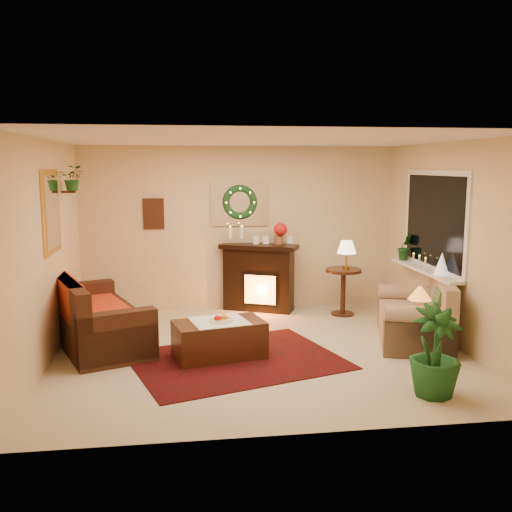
{
  "coord_description": "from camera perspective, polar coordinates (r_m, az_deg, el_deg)",
  "views": [
    {
      "loc": [
        -0.99,
        -6.77,
        2.29
      ],
      "look_at": [
        0.0,
        0.35,
        1.15
      ],
      "focal_mm": 40.0,
      "sensor_mm": 36.0,
      "label": 1
    }
  ],
  "objects": [
    {
      "name": "floor",
      "position": [
        7.22,
        0.39,
        -9.49
      ],
      "size": [
        5.0,
        5.0,
        0.0
      ],
      "primitive_type": "plane",
      "color": "beige",
      "rests_on": "ground"
    },
    {
      "name": "sofa",
      "position": [
        7.68,
        -15.6,
        -5.35
      ],
      "size": [
        1.61,
        2.29,
        0.9
      ],
      "primitive_type": "cube",
      "rotation": [
        0.0,
        0.0,
        0.37
      ],
      "color": "brown",
      "rests_on": "floor"
    },
    {
      "name": "wall_left",
      "position": [
        7.01,
        -20.27,
        0.32
      ],
      "size": [
        4.5,
        4.5,
        0.0
      ],
      "primitive_type": "plane",
      "color": "#EFD88C",
      "rests_on": "ground"
    },
    {
      "name": "end_table_square",
      "position": [
        7.35,
        16.05,
        -7.3
      ],
      "size": [
        0.48,
        0.48,
        0.48
      ],
      "primitive_type": "cube",
      "rotation": [
        0.0,
        0.0,
        -0.26
      ],
      "color": "#542013",
      "rests_on": "floor"
    },
    {
      "name": "sill_plant",
      "position": [
        8.82,
        14.69,
        0.86
      ],
      "size": [
        0.28,
        0.23,
        0.52
      ],
      "primitive_type": "imported",
      "color": "#143717",
      "rests_on": "window_sill"
    },
    {
      "name": "window_glass",
      "position": [
        8.13,
        17.34,
        3.38
      ],
      "size": [
        0.02,
        1.7,
        1.22
      ],
      "primitive_type": "cube",
      "color": "black",
      "rests_on": "wall_right"
    },
    {
      "name": "floor_palm",
      "position": [
        6.03,
        17.45,
        -9.2
      ],
      "size": [
        1.85,
        1.85,
        2.77
      ],
      "primitive_type": "imported",
      "rotation": [
        0.0,
        0.0,
        0.22
      ],
      "color": "#255A2C",
      "rests_on": "floor"
    },
    {
      "name": "wall_right",
      "position": [
        7.68,
        19.19,
        1.1
      ],
      "size": [
        4.5,
        4.5,
        0.0
      ],
      "primitive_type": "plane",
      "color": "#EFD88C",
      "rests_on": "ground"
    },
    {
      "name": "poinsettia",
      "position": [
        8.98,
        2.47,
        2.68
      ],
      "size": [
        0.21,
        0.21,
        0.21
      ],
      "primitive_type": "sphere",
      "color": "red",
      "rests_on": "fireplace"
    },
    {
      "name": "ceiling",
      "position": [
        6.85,
        0.41,
        11.6
      ],
      "size": [
        5.0,
        5.0,
        0.0
      ],
      "primitive_type": "plane",
      "color": "white",
      "rests_on": "ground"
    },
    {
      "name": "wall_front",
      "position": [
        4.73,
        4.33,
        -3.11
      ],
      "size": [
        5.0,
        5.0,
        0.0
      ],
      "primitive_type": "plane",
      "color": "#EFD88C",
      "rests_on": "ground"
    },
    {
      "name": "lamp_cream",
      "position": [
        8.83,
        9.03,
        -0.29
      ],
      "size": [
        0.29,
        0.29,
        0.45
      ],
      "primitive_type": "cone",
      "color": "#FFE8C3",
      "rests_on": "side_table_round"
    },
    {
      "name": "area_rug",
      "position": [
        6.89,
        -1.96,
        -10.36
      ],
      "size": [
        2.79,
        2.4,
        0.01
      ],
      "primitive_type": "cube",
      "rotation": [
        0.0,
        0.0,
        0.3
      ],
      "color": "maroon",
      "rests_on": "floor"
    },
    {
      "name": "mantel_mirror",
      "position": [
        9.08,
        -1.64,
        5.28
      ],
      "size": [
        0.92,
        0.02,
        0.72
      ],
      "primitive_type": "cube",
      "color": "white",
      "rests_on": "wall_back"
    },
    {
      "name": "window_sill",
      "position": [
        8.18,
        16.55,
        -1.36
      ],
      "size": [
        0.22,
        1.86,
        0.04
      ],
      "primitive_type": "cube",
      "color": "white",
      "rests_on": "wall_right"
    },
    {
      "name": "window_frame",
      "position": [
        8.14,
        17.43,
        3.38
      ],
      "size": [
        0.03,
        1.86,
        1.36
      ],
      "primitive_type": "cube",
      "color": "white",
      "rests_on": "wall_right"
    },
    {
      "name": "coffee_table",
      "position": [
        6.95,
        -3.7,
        -8.43
      ],
      "size": [
        1.16,
        0.8,
        0.45
      ],
      "primitive_type": "cube",
      "rotation": [
        0.0,
        0.0,
        0.22
      ],
      "color": "#442915",
      "rests_on": "floor"
    },
    {
      "name": "gold_mirror",
      "position": [
        7.25,
        -19.81,
        4.2
      ],
      "size": [
        0.03,
        0.84,
        1.0
      ],
      "primitive_type": "cube",
      "color": "gold",
      "rests_on": "wall_left"
    },
    {
      "name": "fruit_bowl",
      "position": [
        6.84,
        -3.51,
        -6.61
      ],
      "size": [
        0.28,
        0.28,
        0.06
      ],
      "primitive_type": "cylinder",
      "color": "#EDEBC7",
      "rests_on": "coffee_table"
    },
    {
      "name": "mantel_candle_a",
      "position": [
        8.89,
        -2.6,
        2.35
      ],
      "size": [
        0.06,
        0.06,
        0.18
      ],
      "primitive_type": "cylinder",
      "color": "beige",
      "rests_on": "fireplace"
    },
    {
      "name": "mantel_candle_b",
      "position": [
        8.9,
        -1.44,
        2.37
      ],
      "size": [
        0.06,
        0.06,
        0.19
      ],
      "primitive_type": "cylinder",
      "color": "beige",
      "rests_on": "fireplace"
    },
    {
      "name": "wall_art",
      "position": [
        9.04,
        -10.19,
        4.18
      ],
      "size": [
        0.32,
        0.03,
        0.48
      ],
      "primitive_type": "cube",
      "color": "#381E11",
      "rests_on": "wall_back"
    },
    {
      "name": "wreath",
      "position": [
        9.03,
        -1.61,
        5.39
      ],
      "size": [
        0.55,
        0.11,
        0.55
      ],
      "primitive_type": "torus",
      "rotation": [
        1.57,
        0.0,
        0.0
      ],
      "color": "#194719",
      "rests_on": "wall_back"
    },
    {
      "name": "side_table_round",
      "position": [
        8.93,
        8.69,
        -3.8
      ],
      "size": [
        0.73,
        0.73,
        0.72
      ],
      "primitive_type": "cylinder",
      "rotation": [
        0.0,
        0.0,
        -0.4
      ],
      "color": "#46200F",
      "rests_on": "floor"
    },
    {
      "name": "wall_back",
      "position": [
        9.13,
        -1.64,
        2.79
      ],
      "size": [
        5.0,
        5.0,
        0.0
      ],
      "primitive_type": "plane",
      "color": "#EFD88C",
      "rests_on": "ground"
    },
    {
      "name": "loveseat",
      "position": [
        7.76,
        15.56,
        -5.27
      ],
      "size": [
        1.25,
        1.66,
        0.85
      ],
      "primitive_type": "cube",
      "rotation": [
        0.0,
        0.0,
        -0.3
      ],
      "color": "#A39789",
      "rests_on": "floor"
    },
    {
      "name": "fireplace",
      "position": [
        9.07,
        0.26,
        -2.04
      ],
      "size": [
        1.13,
        0.76,
        0.99
      ],
      "primitive_type": "cube",
      "rotation": [
        0.0,
        0.0,
        -0.43
      ],
      "color": "black",
      "rests_on": "floor"
    },
    {
      "name": "red_throw",
      "position": [
        7.85,
        -15.97,
        -4.86
      ],
      "size": [
        0.81,
        1.31,
        0.02
      ],
      "primitive_type": "cube",
      "color": "red",
      "rests_on": "sofa"
    },
    {
      "name": "mini_tree",
      "position": [
        7.75,
        18.08,
        -0.73
      ],
      "size": [
        0.19,
        0.19,
        0.29
      ],
      "primitive_type": "cone",
      "color": "white",
      "rests_on": "window_sill"
    },
    {
      "name": "hanging_plant",
      "position": [
        7.94,
        -17.8,
        6.27
      ],
      "size": [
        0.33,
        0.28,
        0.36
      ],
      "primitive_type": "imported",
      "color": "#194719",
      "rests_on": "wall_left"
    },
    {
      "name": "lamp_tiffany",
      "position": [
        7.19,
        16.06,
        -3.75
      ],
      "size": [
        0.28,
        0.28,
        0.41
      ],
      "primitive_type": "cone",
      "color": "orange",
      "rests_on": "end_table_square"
    }
  ]
}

